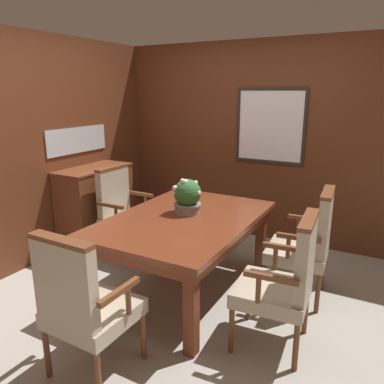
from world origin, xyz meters
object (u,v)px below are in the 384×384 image
object	(u,v)px
chair_right_far	(307,242)
sideboard_cabinet	(96,207)
chair_left_far	(123,210)
chair_head_near	(84,302)
potted_plant	(187,197)
dining_table	(184,226)
chair_right_near	(284,279)

from	to	relation	value
chair_right_far	sideboard_cabinet	world-z (taller)	chair_right_far
chair_left_far	chair_right_far	bearing A→B (deg)	-87.64
chair_head_near	chair_right_far	world-z (taller)	same
potted_plant	dining_table	bearing A→B (deg)	-73.94
dining_table	chair_right_near	size ratio (longest dim) A/B	1.68
dining_table	chair_right_near	xyz separation A→B (m)	(1.03, -0.36, -0.10)
dining_table	chair_right_far	distance (m)	1.12
sideboard_cabinet	dining_table	bearing A→B (deg)	-16.96
chair_head_near	sideboard_cabinet	bearing A→B (deg)	-48.50
dining_table	sideboard_cabinet	bearing A→B (deg)	163.04
dining_table	potted_plant	distance (m)	0.28
chair_left_far	chair_right_far	world-z (taller)	same
chair_right_near	sideboard_cabinet	bearing A→B (deg)	-112.20
chair_right_far	sideboard_cabinet	distance (m)	2.53
chair_head_near	chair_right_near	bearing A→B (deg)	-138.01
chair_right_far	chair_head_near	bearing A→B (deg)	-35.87
chair_right_far	potted_plant	bearing A→B (deg)	-78.05
chair_left_far	sideboard_cabinet	distance (m)	0.50
chair_left_far	chair_head_near	world-z (taller)	same
chair_left_far	chair_head_near	bearing A→B (deg)	-147.76
chair_head_near	potted_plant	bearing A→B (deg)	-88.37
chair_left_far	potted_plant	distance (m)	1.08
chair_head_near	potted_plant	size ratio (longest dim) A/B	3.06
chair_head_near	chair_right_near	xyz separation A→B (m)	(1.05, 0.92, 0.00)
chair_right_near	sideboard_cabinet	xyz separation A→B (m)	(-2.54, 0.82, -0.06)
chair_right_near	sideboard_cabinet	world-z (taller)	chair_right_near
dining_table	chair_right_far	xyz separation A→B (m)	(1.03, 0.43, -0.10)
potted_plant	sideboard_cabinet	distance (m)	1.57
chair_head_near	sideboard_cabinet	xyz separation A→B (m)	(-1.49, 1.73, -0.06)
chair_left_far	chair_head_near	size ratio (longest dim) A/B	1.00
chair_right_near	chair_right_far	size ratio (longest dim) A/B	1.00
chair_left_far	potted_plant	bearing A→B (deg)	-103.95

